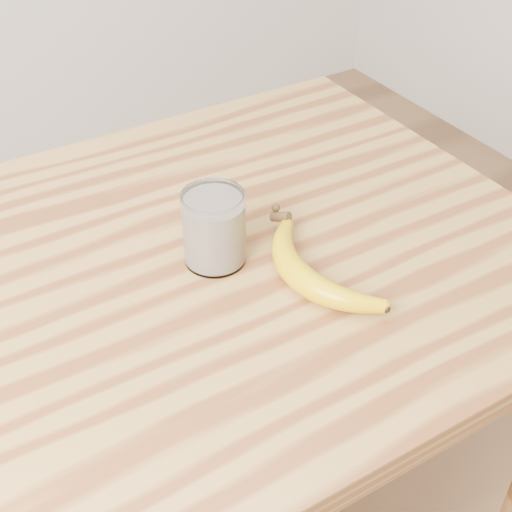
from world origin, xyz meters
TOP-DOWN VIEW (x-y plane):
  - table at (0.00, 0.00)m, footprint 1.20×0.80m
  - smoothie_glass at (0.12, -0.01)m, footprint 0.09×0.09m
  - banana at (0.18, -0.13)m, footprint 0.13×0.31m

SIDE VIEW (x-z plane):
  - table at x=0.00m, z-range 0.32..1.22m
  - banana at x=0.18m, z-range 0.90..0.94m
  - smoothie_glass at x=0.12m, z-range 0.90..1.01m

